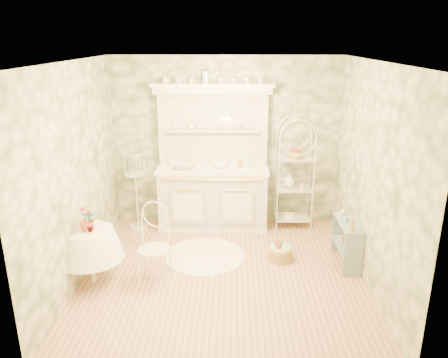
{
  "coord_description": "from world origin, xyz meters",
  "views": [
    {
      "loc": [
        0.12,
        -5.04,
        2.97
      ],
      "look_at": [
        0.0,
        0.5,
        1.15
      ],
      "focal_mm": 35.0,
      "sensor_mm": 36.0,
      "label": 1
    }
  ],
  "objects_px": {
    "cafe_chair": "(154,247)",
    "floor_basket": "(280,253)",
    "kitchen_dresser": "(213,159)",
    "bakers_rack": "(294,172)",
    "side_shelf": "(347,243)",
    "round_table": "(91,258)",
    "birdcage_stand": "(136,184)"
  },
  "relations": [
    {
      "from": "cafe_chair",
      "to": "floor_basket",
      "type": "xyz_separation_m",
      "value": [
        1.64,
        0.6,
        -0.38
      ]
    },
    {
      "from": "kitchen_dresser",
      "to": "side_shelf",
      "type": "bearing_deg",
      "value": -32.46
    },
    {
      "from": "kitchen_dresser",
      "to": "bakers_rack",
      "type": "height_order",
      "value": "kitchen_dresser"
    },
    {
      "from": "kitchen_dresser",
      "to": "side_shelf",
      "type": "xyz_separation_m",
      "value": [
        1.87,
        -1.19,
        -0.83
      ]
    },
    {
      "from": "bakers_rack",
      "to": "birdcage_stand",
      "type": "xyz_separation_m",
      "value": [
        -2.51,
        -0.12,
        -0.18
      ]
    },
    {
      "from": "birdcage_stand",
      "to": "kitchen_dresser",
      "type": "bearing_deg",
      "value": 3.32
    },
    {
      "from": "bakers_rack",
      "to": "birdcage_stand",
      "type": "relative_size",
      "value": 1.25
    },
    {
      "from": "bakers_rack",
      "to": "floor_basket",
      "type": "height_order",
      "value": "bakers_rack"
    },
    {
      "from": "bakers_rack",
      "to": "side_shelf",
      "type": "relative_size",
      "value": 2.54
    },
    {
      "from": "kitchen_dresser",
      "to": "cafe_chair",
      "type": "xyz_separation_m",
      "value": [
        -0.65,
        -1.71,
        -0.66
      ]
    },
    {
      "from": "side_shelf",
      "to": "floor_basket",
      "type": "bearing_deg",
      "value": 177.56
    },
    {
      "from": "round_table",
      "to": "cafe_chair",
      "type": "height_order",
      "value": "cafe_chair"
    },
    {
      "from": "side_shelf",
      "to": "kitchen_dresser",
      "type": "bearing_deg",
      "value": 150.24
    },
    {
      "from": "side_shelf",
      "to": "birdcage_stand",
      "type": "distance_m",
      "value": 3.31
    },
    {
      "from": "bakers_rack",
      "to": "floor_basket",
      "type": "distance_m",
      "value": 1.45
    },
    {
      "from": "birdcage_stand",
      "to": "floor_basket",
      "type": "height_order",
      "value": "birdcage_stand"
    },
    {
      "from": "floor_basket",
      "to": "side_shelf",
      "type": "bearing_deg",
      "value": -5.15
    },
    {
      "from": "cafe_chair",
      "to": "birdcage_stand",
      "type": "height_order",
      "value": "birdcage_stand"
    },
    {
      "from": "side_shelf",
      "to": "cafe_chair",
      "type": "relative_size",
      "value": 0.75
    },
    {
      "from": "round_table",
      "to": "birdcage_stand",
      "type": "relative_size",
      "value": 0.45
    },
    {
      "from": "side_shelf",
      "to": "birdcage_stand",
      "type": "relative_size",
      "value": 0.49
    },
    {
      "from": "bakers_rack",
      "to": "side_shelf",
      "type": "bearing_deg",
      "value": -66.66
    },
    {
      "from": "side_shelf",
      "to": "cafe_chair",
      "type": "distance_m",
      "value": 2.58
    },
    {
      "from": "round_table",
      "to": "cafe_chair",
      "type": "bearing_deg",
      "value": 1.53
    },
    {
      "from": "bakers_rack",
      "to": "cafe_chair",
      "type": "height_order",
      "value": "bakers_rack"
    },
    {
      "from": "round_table",
      "to": "cafe_chair",
      "type": "xyz_separation_m",
      "value": [
        0.79,
        0.02,
        0.15
      ]
    },
    {
      "from": "birdcage_stand",
      "to": "bakers_rack",
      "type": "bearing_deg",
      "value": 2.76
    },
    {
      "from": "bakers_rack",
      "to": "round_table",
      "type": "relative_size",
      "value": 2.8
    },
    {
      "from": "bakers_rack",
      "to": "cafe_chair",
      "type": "relative_size",
      "value": 1.91
    },
    {
      "from": "kitchen_dresser",
      "to": "round_table",
      "type": "relative_size",
      "value": 3.48
    },
    {
      "from": "cafe_chair",
      "to": "floor_basket",
      "type": "height_order",
      "value": "cafe_chair"
    },
    {
      "from": "round_table",
      "to": "birdcage_stand",
      "type": "height_order",
      "value": "birdcage_stand"
    }
  ]
}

